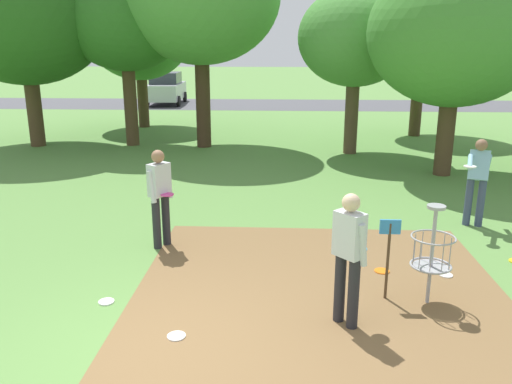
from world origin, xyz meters
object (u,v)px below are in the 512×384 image
object	(u,v)px
player_throwing	(160,193)
tree_mid_left	(125,18)
frisbee_scattered_b	(106,302)
tree_mid_right	(139,36)
frisbee_far_left	(382,271)
tree_near_right	(456,32)
frisbee_mid_grass	(176,336)
tree_near_left	(422,34)
frisbee_far_right	(446,275)
disc_golf_basket	(427,251)
tree_far_left	(23,12)
tree_mid_center	(355,38)
parked_car_leftmost	(166,88)
player_foreground_watching	(478,176)
player_waiting_left	(349,252)

from	to	relation	value
player_throwing	tree_mid_left	world-z (taller)	tree_mid_left
frisbee_scattered_b	tree_mid_right	xyz separation A→B (m)	(-3.59, 15.56, 3.72)
tree_mid_right	tree_mid_left	bearing A→B (deg)	-80.55
frisbee_far_left	tree_near_right	size ratio (longest dim) A/B	0.04
frisbee_mid_grass	tree_near_left	size ratio (longest dim) A/B	0.04
frisbee_far_left	frisbee_far_right	world-z (taller)	same
disc_golf_basket	tree_near_right	bearing A→B (deg)	72.19
frisbee_far_right	tree_far_left	distance (m)	15.54
tree_near_right	tree_far_left	xyz separation A→B (m)	(-12.85, 3.49, 0.73)
tree_mid_center	frisbee_far_right	bearing A→B (deg)	-87.85
parked_car_leftmost	tree_near_left	bearing A→B (deg)	-41.17
player_foreground_watching	tree_near_right	xyz separation A→B (m)	(0.61, 4.16, 2.71)
tree_mid_left	parked_car_leftmost	bearing A→B (deg)	97.39
disc_golf_basket	frisbee_far_right	xyz separation A→B (m)	(0.57, 0.87, -0.74)
player_throwing	frisbee_scattered_b	size ratio (longest dim) A/B	7.98
tree_far_left	parked_car_leftmost	size ratio (longest dim) A/B	1.59
tree_near_left	player_waiting_left	bearing A→B (deg)	-106.52
frisbee_mid_grass	tree_far_left	distance (m)	14.66
frisbee_mid_grass	parked_car_leftmost	bearing A→B (deg)	102.76
frisbee_mid_grass	tree_mid_right	xyz separation A→B (m)	(-4.72, 16.37, 3.72)
disc_golf_basket	tree_near_left	distance (m)	14.36
frisbee_far_right	frisbee_scattered_b	distance (m)	5.02
player_waiting_left	tree_far_left	size ratio (longest dim) A/B	0.25
parked_car_leftmost	player_throwing	bearing A→B (deg)	-77.67
tree_far_left	frisbee_scattered_b	bearing A→B (deg)	-61.00
tree_near_right	tree_mid_left	bearing A→B (deg)	158.25
disc_golf_basket	frisbee_far_left	distance (m)	1.27
player_throwing	tree_near_left	xyz separation A→B (m)	(7.14, 11.86, 2.82)
frisbee_far_right	tree_far_left	world-z (taller)	tree_far_left
parked_car_leftmost	frisbee_far_right	bearing A→B (deg)	-67.89
frisbee_far_right	tree_near_right	xyz separation A→B (m)	(1.80, 6.50, 3.68)
frisbee_far_right	tree_mid_left	xyz separation A→B (m)	(-7.79, 10.33, 4.25)
tree_mid_left	tree_mid_right	size ratio (longest dim) A/B	1.09
tree_mid_left	player_waiting_left	bearing A→B (deg)	-62.72
player_foreground_watching	parked_car_leftmost	xyz separation A→B (m)	(-10.67, 21.00, -0.06)
player_foreground_watching	tree_near_left	world-z (taller)	tree_near_left
player_throwing	player_waiting_left	world-z (taller)	same
disc_golf_basket	player_waiting_left	size ratio (longest dim) A/B	0.81
player_foreground_watching	tree_far_left	bearing A→B (deg)	147.96
frisbee_mid_grass	tree_mid_center	xyz separation A→B (m)	(3.41, 11.21, 3.58)
disc_golf_basket	tree_mid_left	bearing A→B (deg)	122.81
frisbee_scattered_b	tree_mid_left	world-z (taller)	tree_mid_left
player_throwing	frisbee_far_left	xyz separation A→B (m)	(3.64, -0.87, -0.96)
player_foreground_watching	player_throwing	distance (m)	5.93
tree_near_left	tree_near_right	xyz separation A→B (m)	(-0.76, -6.31, -0.09)
player_throwing	tree_mid_right	world-z (taller)	tree_mid_right
player_foreground_watching	tree_mid_right	size ratio (longest dim) A/B	0.31
frisbee_mid_grass	tree_mid_left	world-z (taller)	tree_mid_left
disc_golf_basket	tree_mid_right	bearing A→B (deg)	117.31
tree_mid_center	disc_golf_basket	bearing A→B (deg)	-91.26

